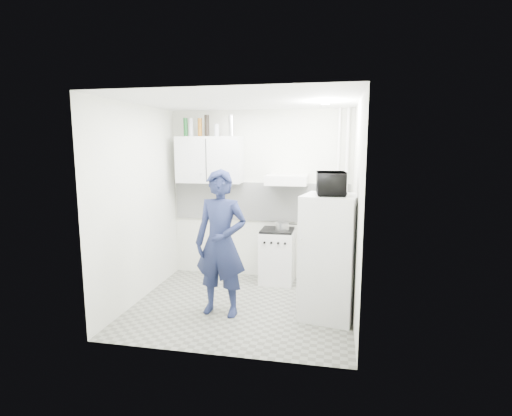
# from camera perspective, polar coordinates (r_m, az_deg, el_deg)

# --- Properties ---
(floor) EXTENTS (2.80, 2.80, 0.00)m
(floor) POSITION_cam_1_polar(r_m,az_deg,el_deg) (5.36, -2.02, -13.79)
(floor) COLOR gray
(floor) RESTS_ON ground
(ceiling) EXTENTS (2.80, 2.80, 0.00)m
(ceiling) POSITION_cam_1_polar(r_m,az_deg,el_deg) (4.97, -2.19, 15.07)
(ceiling) COLOR white
(ceiling) RESTS_ON wall_back
(wall_back) EXTENTS (2.80, 0.00, 2.80)m
(wall_back) POSITION_cam_1_polar(r_m,az_deg,el_deg) (6.21, 0.57, 1.84)
(wall_back) COLOR silver
(wall_back) RESTS_ON floor
(wall_left) EXTENTS (0.00, 2.60, 2.60)m
(wall_left) POSITION_cam_1_polar(r_m,az_deg,el_deg) (5.49, -16.46, 0.52)
(wall_left) COLOR silver
(wall_left) RESTS_ON floor
(wall_right) EXTENTS (0.00, 2.60, 2.60)m
(wall_right) POSITION_cam_1_polar(r_m,az_deg,el_deg) (4.87, 14.13, -0.42)
(wall_right) COLOR silver
(wall_right) RESTS_ON floor
(person) EXTENTS (0.69, 0.49, 1.79)m
(person) POSITION_cam_1_polar(r_m,az_deg,el_deg) (4.88, -5.05, -5.04)
(person) COLOR #192144
(person) RESTS_ON floor
(stove) EXTENTS (0.50, 0.50, 0.79)m
(stove) POSITION_cam_1_polar(r_m,az_deg,el_deg) (6.10, 3.03, -6.97)
(stove) COLOR white
(stove) RESTS_ON floor
(fridge) EXTENTS (0.72, 0.72, 1.50)m
(fridge) POSITION_cam_1_polar(r_m,az_deg,el_deg) (4.89, 10.40, -6.87)
(fridge) COLOR silver
(fridge) RESTS_ON floor
(stove_top) EXTENTS (0.48, 0.48, 0.03)m
(stove_top) POSITION_cam_1_polar(r_m,az_deg,el_deg) (6.00, 3.06, -3.19)
(stove_top) COLOR black
(stove_top) RESTS_ON stove
(saucepan) EXTENTS (0.20, 0.20, 0.11)m
(saucepan) POSITION_cam_1_polar(r_m,az_deg,el_deg) (5.97, 3.77, -2.57)
(saucepan) COLOR silver
(saucepan) RESTS_ON stove_top
(microwave) EXTENTS (0.51, 0.37, 0.27)m
(microwave) POSITION_cam_1_polar(r_m,az_deg,el_deg) (4.73, 10.70, 3.48)
(microwave) COLOR black
(microwave) RESTS_ON fridge
(bottle_a) EXTENTS (0.07, 0.07, 0.28)m
(bottle_a) POSITION_cam_1_polar(r_m,az_deg,el_deg) (6.31, -10.02, 11.29)
(bottle_a) COLOR #144C1E
(bottle_a) RESTS_ON upper_cabinet
(bottle_b) EXTENTS (0.07, 0.07, 0.27)m
(bottle_b) POSITION_cam_1_polar(r_m,az_deg,el_deg) (6.28, -9.29, 11.29)
(bottle_b) COLOR #B2B7BC
(bottle_b) RESTS_ON upper_cabinet
(bottle_c) EXTENTS (0.07, 0.07, 0.27)m
(bottle_c) POSITION_cam_1_polar(r_m,az_deg,el_deg) (6.23, -8.02, 11.33)
(bottle_c) COLOR brown
(bottle_c) RESTS_ON upper_cabinet
(bottle_d) EXTENTS (0.07, 0.07, 0.32)m
(bottle_d) POSITION_cam_1_polar(r_m,az_deg,el_deg) (6.19, -7.03, 11.59)
(bottle_d) COLOR black
(bottle_d) RESTS_ON upper_cabinet
(canister_a) EXTENTS (0.07, 0.07, 0.18)m
(canister_a) POSITION_cam_1_polar(r_m,az_deg,el_deg) (6.15, -5.63, 11.00)
(canister_a) COLOR #B2B7BC
(canister_a) RESTS_ON upper_cabinet
(bottle_e) EXTENTS (0.08, 0.08, 0.31)m
(bottle_e) POSITION_cam_1_polar(r_m,az_deg,el_deg) (6.09, -3.55, 11.65)
(bottle_e) COLOR silver
(bottle_e) RESTS_ON upper_cabinet
(upper_cabinet) EXTENTS (1.00, 0.35, 0.70)m
(upper_cabinet) POSITION_cam_1_polar(r_m,az_deg,el_deg) (6.18, -6.63, 6.87)
(upper_cabinet) COLOR silver
(upper_cabinet) RESTS_ON wall_back
(range_hood) EXTENTS (0.60, 0.50, 0.14)m
(range_hood) POSITION_cam_1_polar(r_m,az_deg,el_deg) (5.87, 4.45, 4.05)
(range_hood) COLOR white
(range_hood) RESTS_ON wall_back
(backsplash) EXTENTS (2.74, 0.03, 0.60)m
(backsplash) POSITION_cam_1_polar(r_m,az_deg,el_deg) (6.21, 0.54, 0.91)
(backsplash) COLOR white
(backsplash) RESTS_ON wall_back
(pipe_a) EXTENTS (0.05, 0.05, 2.60)m
(pipe_a) POSITION_cam_1_polar(r_m,az_deg,el_deg) (6.03, 12.67, 1.40)
(pipe_a) COLOR white
(pipe_a) RESTS_ON floor
(pipe_b) EXTENTS (0.04, 0.04, 2.60)m
(pipe_b) POSITION_cam_1_polar(r_m,az_deg,el_deg) (6.02, 11.53, 1.44)
(pipe_b) COLOR white
(pipe_b) RESTS_ON floor
(ceiling_spot_fixture) EXTENTS (0.10, 0.10, 0.02)m
(ceiling_spot_fixture) POSITION_cam_1_polar(r_m,az_deg,el_deg) (5.03, 9.89, 14.52)
(ceiling_spot_fixture) COLOR white
(ceiling_spot_fixture) RESTS_ON ceiling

